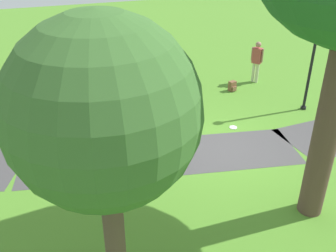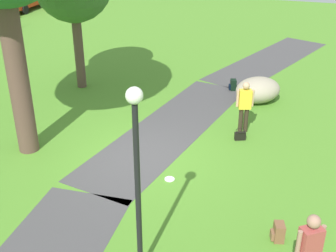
{
  "view_description": "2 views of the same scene",
  "coord_description": "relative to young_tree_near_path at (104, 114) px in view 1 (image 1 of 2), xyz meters",
  "views": [
    {
      "loc": [
        4.83,
        8.52,
        6.06
      ],
      "look_at": [
        1.98,
        0.37,
        1.38
      ],
      "focal_mm": 40.83,
      "sensor_mm": 36.0,
      "label": 1
    },
    {
      "loc": [
        -9.63,
        -4.06,
        6.11
      ],
      "look_at": [
        -0.79,
        -1.14,
        1.46
      ],
      "focal_mm": 47.01,
      "sensor_mm": 36.0,
      "label": 2
    }
  ],
  "objects": [
    {
      "name": "ground_plane",
      "position": [
        -4.14,
        -3.91,
        -3.76
      ],
      "size": [
        48.0,
        48.0,
        0.0
      ],
      "primitive_type": "plane",
      "color": "#4F8829"
    },
    {
      "name": "footpath_segment_mid",
      "position": [
        -2.22,
        -4.26,
        -3.75
      ],
      "size": [
        8.24,
        3.47,
        0.01
      ],
      "color": "#464445",
      "rests_on": "ground"
    },
    {
      "name": "young_tree_near_path",
      "position": [
        0.0,
        0.0,
        0.0
      ],
      "size": [
        2.72,
        2.72,
        5.16
      ],
      "color": "brown",
      "rests_on": "ground"
    },
    {
      "name": "lamp_post",
      "position": [
        -8.07,
        -5.55,
        -1.49
      ],
      "size": [
        0.28,
        0.28,
        3.68
      ],
      "color": "black",
      "rests_on": "ground"
    },
    {
      "name": "lawn_boulder",
      "position": [
        0.63,
        -6.49,
        -3.32
      ],
      "size": [
        2.01,
        2.03,
        0.87
      ],
      "color": "tan",
      "rests_on": "ground"
    },
    {
      "name": "woman_with_handbag",
      "position": [
        -1.8,
        -6.4,
        -2.85
      ],
      "size": [
        0.35,
        0.49,
        1.59
      ],
      "color": "#30271A",
      "rests_on": "ground"
    },
    {
      "name": "man_near_boulder",
      "position": [
        -7.74,
        -8.43,
        -2.75
      ],
      "size": [
        0.41,
        0.44,
        1.73
      ],
      "color": "beige",
      "rests_on": "ground"
    },
    {
      "name": "handbag_on_grass",
      "position": [
        -2.36,
        -6.42,
        -3.62
      ],
      "size": [
        0.36,
        0.36,
        0.31
      ],
      "color": "black",
      "rests_on": "ground"
    },
    {
      "name": "backpack_by_boulder",
      "position": [
        1.44,
        -5.49,
        -3.56
      ],
      "size": [
        0.33,
        0.32,
        0.4
      ],
      "color": "black",
      "rests_on": "ground"
    },
    {
      "name": "spare_backpack_on_lawn",
      "position": [
        -6.41,
        -7.9,
        -3.56
      ],
      "size": [
        0.32,
        0.31,
        0.4
      ],
      "color": "brown",
      "rests_on": "ground"
    },
    {
      "name": "frisbee_on_grass",
      "position": [
        -4.99,
        -5.12,
        -3.75
      ],
      "size": [
        0.25,
        0.25,
        0.02
      ],
      "color": "white",
      "rests_on": "ground"
    }
  ]
}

